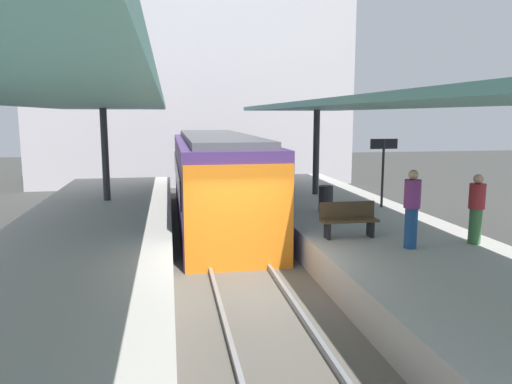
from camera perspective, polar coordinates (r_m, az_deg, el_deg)
The scene contains 15 objects.
ground_plane at distance 10.66m, azimuth -0.72°, elevation -12.74°, with size 80.00×80.00×0.00m, color #383835.
platform_left at distance 10.58m, azimuth -21.85°, elevation -10.67°, with size 4.40×28.00×1.00m, color #ADA8A0.
platform_right at distance 11.69m, azimuth 18.20°, elevation -8.62°, with size 4.40×28.00×1.00m, color #ADA8A0.
track_ballast at distance 10.62m, azimuth -0.72°, elevation -12.24°, with size 3.20×28.00×0.20m, color #59544C.
rail_near_side at distance 10.47m, azimuth -4.69°, elevation -11.58°, with size 0.08×28.00×0.14m, color slate.
rail_far_side at distance 10.69m, azimuth 3.16°, elevation -11.12°, with size 0.08×28.00×0.14m, color slate.
commuter_train at distance 17.00m, azimuth -4.62°, elevation 1.46°, with size 2.78×11.14×3.10m.
canopy_left at distance 11.38m, azimuth -21.54°, elevation 9.83°, with size 4.18×21.00×3.36m.
canopy_right at distance 12.42m, azimuth 15.95°, elevation 9.79°, with size 4.18×21.00×3.31m.
platform_bench at distance 12.04m, azimuth 10.78°, elevation -3.06°, with size 1.40×0.41×0.86m.
platform_sign at distance 16.07m, azimuth 14.72°, elevation 3.97°, with size 0.90×0.08×2.21m.
litter_bin at distance 15.15m, azimuth 8.19°, elevation -0.78°, with size 0.44×0.44×0.80m, color #2D2D30.
passenger_near_bench at distance 11.30m, azimuth 17.81°, elevation -1.77°, with size 0.36×0.36×1.77m.
passenger_mid_platform at distance 12.27m, azimuth 24.44°, elevation -1.71°, with size 0.36×0.36×1.62m.
station_building_backdrop at distance 29.85m, azimuth -7.48°, elevation 11.88°, with size 18.00×6.00×11.00m, color #B7B2B7.
Camera 1 is at (-1.62, -9.77, 3.94)m, focal length 34.09 mm.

